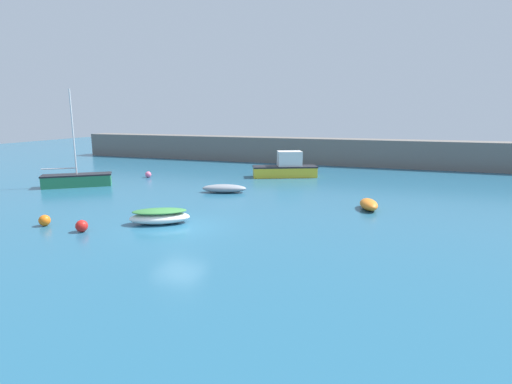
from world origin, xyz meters
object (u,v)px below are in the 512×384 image
at_px(rowboat_with_red_cover, 160,216).
at_px(sailboat_tall_mast, 77,180).
at_px(mooring_buoy_pink, 148,175).
at_px(dinghy_near_pier, 369,204).
at_px(motorboat_with_cabin, 286,168).
at_px(mooring_buoy_red, 82,226).
at_px(rowboat_blue_near, 224,188).
at_px(mooring_buoy_orange, 45,220).

relative_size(rowboat_with_red_cover, sailboat_tall_mast, 0.46).
bearing_deg(mooring_buoy_pink, dinghy_near_pier, -16.51).
bearing_deg(sailboat_tall_mast, motorboat_with_cabin, -1.70).
xyz_separation_m(rowboat_with_red_cover, motorboat_with_cabin, (2.22, 17.46, 0.46)).
distance_m(rowboat_with_red_cover, mooring_buoy_red, 3.85).
height_order(sailboat_tall_mast, dinghy_near_pier, sailboat_tall_mast).
bearing_deg(rowboat_with_red_cover, mooring_buoy_red, -165.67).
xyz_separation_m(rowboat_blue_near, dinghy_near_pier, (10.49, -1.87, 0.02)).
distance_m(motorboat_with_cabin, mooring_buoy_pink, 12.64).
distance_m(rowboat_blue_near, mooring_buoy_orange, 12.43).
relative_size(rowboat_with_red_cover, dinghy_near_pier, 1.49).
relative_size(rowboat_with_red_cover, mooring_buoy_pink, 6.35).
xyz_separation_m(rowboat_with_red_cover, mooring_buoy_orange, (-5.44, -2.42, -0.10)).
height_order(motorboat_with_cabin, mooring_buoy_orange, motorboat_with_cabin).
height_order(rowboat_blue_near, mooring_buoy_pink, rowboat_blue_near).
distance_m(dinghy_near_pier, mooring_buoy_red, 16.27).
bearing_deg(motorboat_with_cabin, sailboat_tall_mast, 11.43).
distance_m(motorboat_with_cabin, mooring_buoy_orange, 21.31).
relative_size(rowboat_blue_near, dinghy_near_pier, 1.48).
bearing_deg(mooring_buoy_orange, dinghy_near_pier, 30.79).
bearing_deg(mooring_buoy_red, rowboat_blue_near, 77.02).
distance_m(rowboat_blue_near, motorboat_with_cabin, 8.97).
distance_m(rowboat_with_red_cover, dinghy_near_pier, 12.46).
relative_size(rowboat_with_red_cover, rowboat_blue_near, 1.01).
xyz_separation_m(mooring_buoy_pink, mooring_buoy_orange, (4.10, -15.28, 0.02)).
relative_size(dinghy_near_pier, mooring_buoy_orange, 4.00).
xyz_separation_m(rowboat_blue_near, mooring_buoy_red, (-2.64, -11.46, -0.00)).
height_order(rowboat_with_red_cover, mooring_buoy_red, rowboat_with_red_cover).
xyz_separation_m(sailboat_tall_mast, mooring_buoy_pink, (2.78, 5.67, -0.27)).
xyz_separation_m(rowboat_with_red_cover, sailboat_tall_mast, (-12.32, 7.18, 0.15)).
bearing_deg(mooring_buoy_orange, motorboat_with_cabin, 68.94).
distance_m(mooring_buoy_pink, mooring_buoy_red, 16.88).
relative_size(rowboat_blue_near, mooring_buoy_pink, 6.30).
distance_m(rowboat_with_red_cover, rowboat_blue_near, 8.84).
distance_m(rowboat_blue_near, mooring_buoy_red, 11.76).
xyz_separation_m(dinghy_near_pier, mooring_buoy_orange, (-15.76, -9.39, -0.03)).
bearing_deg(mooring_buoy_red, rowboat_with_red_cover, 43.08).
bearing_deg(rowboat_with_red_cover, dinghy_near_pier, 5.26).
height_order(rowboat_with_red_cover, mooring_buoy_orange, rowboat_with_red_cover).
bearing_deg(motorboat_with_cabin, rowboat_with_red_cover, 58.93).
xyz_separation_m(rowboat_with_red_cover, mooring_buoy_pink, (-9.54, 12.85, -0.12)).
xyz_separation_m(mooring_buoy_pink, mooring_buoy_red, (6.73, -15.48, 0.03)).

